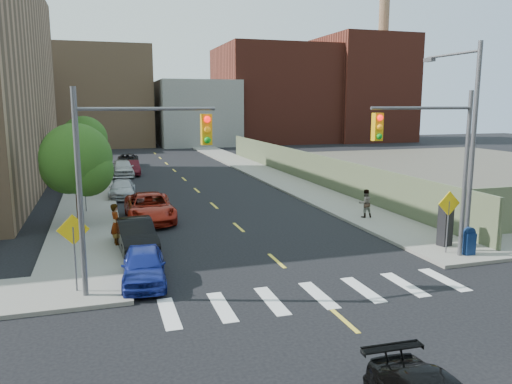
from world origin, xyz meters
TOP-DOWN VIEW (x-y plane):
  - ground at (0.00, 0.00)m, footprint 160.00×160.00m
  - sidewalk_nw at (-7.75, 41.50)m, footprint 3.50×73.00m
  - sidewalk_ne at (7.75, 41.50)m, footprint 3.50×73.00m
  - fence_north at (9.60, 28.00)m, footprint 0.12×44.00m
  - gravel_lot at (28.00, 30.00)m, footprint 36.00×42.00m
  - bg_bldg_midwest at (-6.00, 72.00)m, footprint 14.00×16.00m
  - bg_bldg_center at (8.00, 70.00)m, footprint 12.00×16.00m
  - bg_bldg_east at (22.00, 72.00)m, footprint 18.00×18.00m
  - bg_bldg_fareast at (38.00, 70.00)m, footprint 14.00×16.00m
  - smokestack at (42.00, 70.00)m, footprint 1.80×1.80m
  - signal_nw at (-5.98, 6.00)m, footprint 4.59×0.30m
  - signal_ne at (5.98, 6.00)m, footprint 4.59×0.30m
  - streetlight_ne at (8.20, 6.90)m, footprint 0.25×3.70m
  - warn_sign_nw at (-7.80, 6.50)m, footprint 1.06×0.06m
  - warn_sign_ne at (7.20, 6.50)m, footprint 1.06×0.06m
  - warn_sign_midwest at (-7.80, 20.00)m, footprint 1.06×0.06m
  - tree_west_near at (-8.00, 16.05)m, footprint 3.66×3.64m
  - tree_west_far at (-8.00, 31.05)m, footprint 3.66×3.64m
  - parked_car_blue at (-5.50, 7.00)m, footprint 1.84×3.95m
  - parked_car_black at (-5.49, 11.27)m, footprint 1.82×4.39m
  - parked_car_red at (-4.35, 16.95)m, footprint 2.56×5.53m
  - parked_car_silver at (-5.50, 24.71)m, footprint 2.12×4.36m
  - parked_car_white at (-5.00, 35.26)m, footprint 1.92×4.61m
  - parked_car_maroon at (-4.20, 36.11)m, footprint 1.49×4.06m
  - parked_car_grey at (-4.20, 42.51)m, footprint 2.59×4.89m
  - mailbox at (7.93, 6.00)m, footprint 0.50×0.38m
  - payphone at (7.84, 7.45)m, footprint 0.64×0.57m
  - pedestrian_west at (-6.30, 12.05)m, footprint 0.56×0.75m
  - pedestrian_east at (7.27, 13.57)m, footprint 0.83×0.68m

SIDE VIEW (x-z plane):
  - ground at x=0.00m, z-range 0.00..0.00m
  - gravel_lot at x=28.00m, z-range 0.00..0.06m
  - sidewalk_nw at x=-7.75m, z-range 0.00..0.15m
  - sidewalk_ne at x=7.75m, z-range 0.00..0.15m
  - parked_car_silver at x=-5.50m, z-range 0.00..1.22m
  - parked_car_blue at x=-5.50m, z-range 0.00..1.31m
  - parked_car_grey at x=-4.20m, z-range 0.00..1.31m
  - parked_car_maroon at x=-4.20m, z-range 0.00..1.33m
  - parked_car_black at x=-5.49m, z-range 0.00..1.41m
  - mailbox at x=7.93m, z-range 0.13..1.32m
  - parked_car_red at x=-4.35m, z-range 0.00..1.53m
  - parked_car_white at x=-5.00m, z-range 0.00..1.56m
  - pedestrian_east at x=7.27m, z-range 0.15..1.75m
  - payphone at x=7.84m, z-range 0.15..2.00m
  - pedestrian_west at x=-6.30m, z-range 0.15..2.03m
  - fence_north at x=9.60m, z-range 0.00..2.50m
  - warn_sign_nw at x=-7.80m, z-range 0.58..3.41m
  - warn_sign_ne at x=7.20m, z-range 0.58..3.41m
  - warn_sign_midwest at x=-7.80m, z-range 0.58..3.41m
  - tree_west_near at x=-8.00m, z-range 0.72..6.24m
  - tree_west_far at x=-8.00m, z-range 0.72..6.24m
  - signal_nw at x=-5.98m, z-range 1.03..8.03m
  - signal_ne at x=5.98m, z-range 1.03..8.03m
  - bg_bldg_center at x=8.00m, z-range 0.00..10.00m
  - streetlight_ne at x=8.20m, z-range 0.72..9.72m
  - bg_bldg_midwest at x=-6.00m, z-range 0.00..15.00m
  - bg_bldg_east at x=22.00m, z-range 0.00..16.00m
  - bg_bldg_fareast at x=38.00m, z-range 0.00..18.00m
  - smokestack at x=42.00m, z-range 0.00..28.00m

